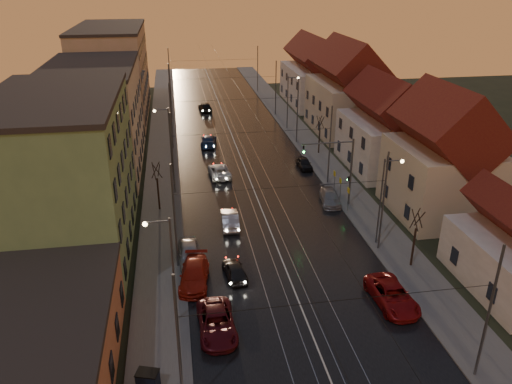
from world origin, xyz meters
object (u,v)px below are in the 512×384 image
driving_car_0 (235,270)px  parked_right_2 (304,163)px  parked_left_3 (190,253)px  street_lamp_2 (167,134)px  parked_left_1 (217,323)px  street_lamp_1 (385,193)px  driving_car_4 (205,107)px  street_lamp_3 (290,97)px  dumpster (148,381)px  driving_car_2 (219,171)px  parked_left_2 (194,275)px  parked_right_1 (330,197)px  driving_car_1 (230,219)px  parked_right_0 (392,295)px  street_lamp_0 (168,261)px  traffic_light_mast (342,164)px  driving_car_3 (209,141)px

driving_car_0 → parked_right_2: bearing=-123.4°
parked_left_3 → street_lamp_2: bearing=92.6°
street_lamp_2 → parked_left_1: (2.90, -29.49, -4.16)m
street_lamp_1 → driving_car_4: (-11.97, 48.59, -4.10)m
parked_left_3 → street_lamp_3: bearing=63.6°
street_lamp_2 → parked_left_1: bearing=-84.4°
driving_car_0 → dumpster: 12.46m
dumpster → street_lamp_2: bearing=105.9°
driving_car_2 → parked_left_2: (-4.03, -21.64, 0.07)m
parked_left_2 → parked_right_1: 19.20m
street_lamp_3 → driving_car_2: (-12.45, -17.89, -4.20)m
street_lamp_1 → driving_car_0: size_ratio=2.14×
driving_car_1 → parked_right_0: size_ratio=0.83×
street_lamp_3 → driving_car_4: 17.85m
dumpster → driving_car_4: bearing=101.3°
street_lamp_3 → parked_left_3: size_ratio=1.76×
street_lamp_2 → parked_left_3: (1.50, -20.24, -4.11)m
driving_car_1 → driving_car_4: (0.72, 43.15, 0.05)m
street_lamp_0 → street_lamp_1: size_ratio=1.00×
driving_car_1 → parked_left_3: bearing=57.1°
driving_car_1 → driving_car_2: driving_car_1 is taller
parked_left_2 → parked_left_3: 3.29m
parked_right_2 → driving_car_4: bearing=108.1°
street_lamp_0 → parked_right_2: size_ratio=2.17×
parked_left_1 → parked_left_3: size_ratio=1.15×
traffic_light_mast → driving_car_1: (-11.57, -2.55, -3.87)m
street_lamp_2 → parked_left_1: street_lamp_2 is taller
driving_car_4 → parked_left_1: driving_car_4 is taller
parked_left_1 → parked_left_2: bearing=100.2°
street_lamp_2 → parked_left_2: 23.95m
driving_car_1 → parked_left_3: parked_left_3 is taller
driving_car_4 → parked_left_2: size_ratio=0.88×
street_lamp_3 → driving_car_0: bearing=-108.8°
dumpster → driving_car_3: bearing=99.5°
parked_right_1 → driving_car_4: bearing=111.9°
street_lamp_1 → parked_left_2: street_lamp_1 is taller
parked_right_0 → dumpster: size_ratio=4.47×
parked_left_1 → parked_left_3: bearing=97.6°
street_lamp_0 → driving_car_4: street_lamp_0 is taller
street_lamp_0 → driving_car_1: (5.52, 13.44, -4.15)m
driving_car_0 → parked_right_0: parked_right_0 is taller
traffic_light_mast → parked_left_2: size_ratio=1.38×
street_lamp_3 → driving_car_2: 22.19m
street_lamp_2 → driving_car_4: 29.55m
street_lamp_3 → driving_car_2: bearing=-124.8°
parked_left_2 → parked_right_2: parked_left_2 is taller
driving_car_4 → dumpster: (-7.69, -62.54, -0.08)m
driving_car_0 → parked_right_0: size_ratio=0.70×
driving_car_1 → driving_car_4: size_ratio=0.97×
driving_car_4 → parked_left_3: bearing=77.6°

